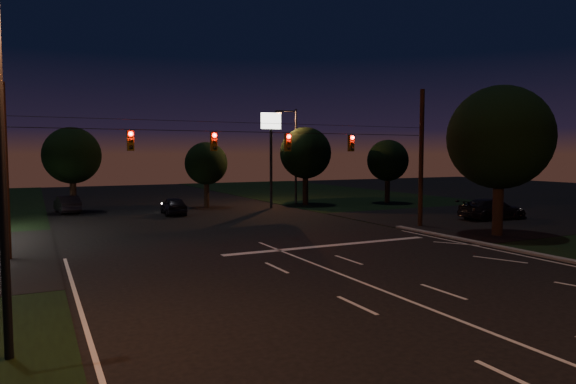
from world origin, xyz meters
TOP-DOWN VIEW (x-y plane):
  - ground at (0.00, 0.00)m, footprint 140.00×140.00m
  - cross_street_right at (20.00, 16.00)m, footprint 20.00×16.00m
  - stop_bar at (3.00, 11.50)m, footprint 12.00×0.50m
  - utility_pole_right at (12.00, 15.00)m, footprint 0.30×0.30m
  - utility_pole_left at (-12.00, 15.00)m, footprint 0.28×0.28m
  - signal_span at (-0.00, 14.96)m, footprint 24.00×0.40m
  - pole_sign_right at (8.00, 30.00)m, footprint 1.80×0.30m
  - street_light_left at (-11.24, 2.00)m, footprint 2.20×0.35m
  - street_light_right_far at (11.24, 32.00)m, footprint 2.20×0.35m
  - tree_right_near at (13.53, 10.17)m, footprint 6.00×6.00m
  - tree_far_b at (-7.98, 34.13)m, footprint 4.60×4.60m
  - tree_far_c at (3.02, 33.10)m, footprint 3.80×3.80m
  - tree_far_d at (12.02, 31.13)m, footprint 4.80×4.80m
  - tree_far_e at (20.02, 29.11)m, footprint 4.00×4.00m
  - car_oncoming_a at (-1.00, 28.86)m, footprint 2.01×4.27m
  - car_oncoming_b at (-8.48, 34.01)m, footprint 1.97×4.44m
  - car_cross at (19.08, 15.37)m, footprint 5.43×2.60m

SIDE VIEW (x-z plane):
  - ground at x=0.00m, z-range 0.00..0.00m
  - cross_street_right at x=20.00m, z-range -0.01..0.01m
  - utility_pole_right at x=12.00m, z-range -4.50..4.50m
  - utility_pole_left at x=-12.00m, z-range -4.00..4.00m
  - stop_bar at x=3.00m, z-range 0.00..0.01m
  - car_oncoming_a at x=-1.00m, z-range 0.00..1.41m
  - car_oncoming_b at x=-8.48m, z-range 0.00..1.42m
  - car_cross at x=19.08m, z-range 0.00..1.53m
  - tree_far_c at x=3.02m, z-range 0.97..6.83m
  - tree_far_e at x=20.02m, z-range 1.03..7.20m
  - tree_far_b at x=-7.98m, z-range 1.12..8.10m
  - tree_far_d at x=12.02m, z-range 1.18..8.47m
  - street_light_left at x=-11.24m, z-range 0.74..9.74m
  - street_light_right_far at x=11.24m, z-range 0.74..9.74m
  - signal_span at x=0.00m, z-range 4.72..6.28m
  - tree_right_near at x=13.53m, z-range 1.30..10.06m
  - pole_sign_right at x=8.00m, z-range 2.04..10.44m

